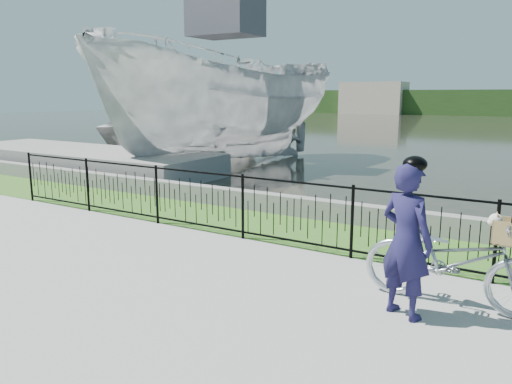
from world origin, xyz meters
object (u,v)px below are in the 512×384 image
Objects in this scene: bicycle_rig at (455,260)px; boat_near at (226,104)px; cyclist at (406,239)px; boat_far at (177,126)px; dock at (82,160)px.

bicycle_rig is 0.19× the size of boat_near.
bicycle_rig is at bearing -41.98° from boat_near.
cyclist is 0.16× the size of boat_near.
cyclist is (-0.43, -0.58, 0.34)m from bicycle_rig.
bicycle_rig is at bearing -39.09° from boat_far.
dock is 5.44× the size of cyclist.
boat_far reaches higher than dock.
dock is at bearing -139.53° from boat_near.
boat_far is (-1.58, 6.65, 0.70)m from dock.
dock is at bearing 155.79° from cyclist.
dock is 5.19m from boat_near.
boat_near reaches higher than bicycle_rig.
bicycle_rig is 12.19m from boat_near.
boat_near is (-8.56, 8.66, 1.27)m from cyclist.
dock is 0.94× the size of boat_far.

